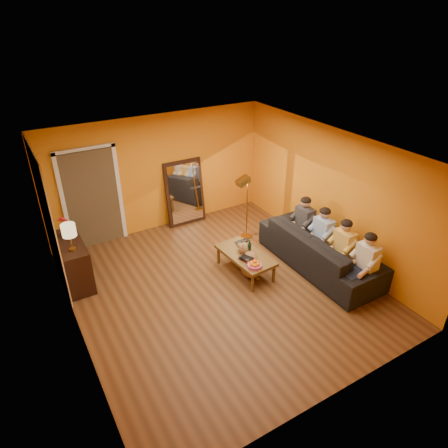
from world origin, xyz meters
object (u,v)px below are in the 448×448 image
coffee_table (245,263)px  laptop (243,242)px  mirror_frame (185,193)px  person_far_left (366,263)px  wine_bottle (249,247)px  floor_lamp (247,208)px  tumbler (247,247)px  vase (65,232)px  table_lamp (70,238)px  sideboard (74,262)px  person_far_right (304,224)px  person_mid_left (343,249)px  sofa (320,250)px  person_mid_right (323,236)px  dog (249,260)px

coffee_table → laptop: 0.45m
mirror_frame → person_far_left: size_ratio=1.25×
person_far_left → wine_bottle: (-1.44, 1.51, -0.03)m
floor_lamp → tumbler: (-0.63, -0.98, -0.25)m
floor_lamp → tumbler: 1.19m
laptop → vase: 3.35m
mirror_frame → table_lamp: mirror_frame is taller
floor_lamp → person_far_left: (0.74, -2.67, -0.11)m
sideboard → coffee_table: sideboard is taller
person_far_right → tumbler: (-1.37, 0.03, -0.14)m
laptop → floor_lamp: bearing=51.3°
sideboard → person_mid_left: person_mid_left is taller
sofa → person_mid_right: 0.28m
person_far_right → laptop: bearing=168.6°
table_lamp → coffee_table: table_lamp is taller
mirror_frame → laptop: size_ratio=5.02×
coffee_table → wine_bottle: 0.37m
mirror_frame → tumbler: mirror_frame is taller
person_mid_left → person_far_left: bearing=-90.0°
sofa → sideboard: bearing=65.5°
mirror_frame → laptop: mirror_frame is taller
mirror_frame → sofa: mirror_frame is taller
mirror_frame → wine_bottle: bearing=-86.8°
mirror_frame → dog: (0.12, -2.54, -0.43)m
vase → floor_lamp: bearing=-8.0°
mirror_frame → laptop: bearing=-82.7°
person_far_right → vase: 4.64m
mirror_frame → person_mid_left: 3.80m
mirror_frame → tumbler: size_ratio=13.97×
sofa → person_far_left: person_far_left is taller
floor_lamp → mirror_frame: bearing=117.8°
table_lamp → vase: size_ratio=2.63×
sideboard → vase: (0.00, 0.25, 0.52)m
person_far_right → sofa: bearing=-101.3°
sofa → floor_lamp: 1.81m
person_far_left → laptop: 2.33m
dog → person_mid_right: (1.46, -0.37, 0.28)m
sofa → person_mid_right: bearing=-52.4°
wine_bottle → sideboard: bearing=154.2°
person_mid_left → sofa: bearing=106.1°
person_far_left → tumbler: size_ratio=11.21×
mirror_frame → vase: size_ratio=7.85×
wine_bottle → vase: bearing=150.4°
mirror_frame → dog: 2.58m
mirror_frame → wine_bottle: size_ratio=4.90×
person_far_right → vase: person_far_right is taller
floor_lamp → wine_bottle: floor_lamp is taller
table_lamp → person_mid_right: bearing=-19.3°
coffee_table → dog: (0.03, -0.09, 0.12)m
dog → person_mid_left: (1.46, -0.92, 0.28)m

